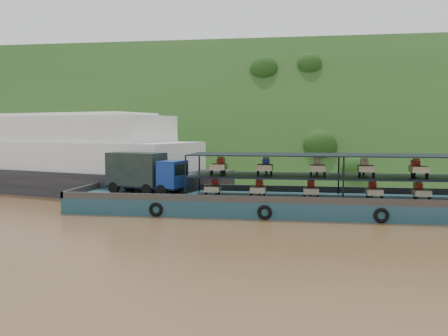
# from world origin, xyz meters

# --- Properties ---
(ground) EXTENTS (160.00, 160.00, 0.00)m
(ground) POSITION_xyz_m (0.00, 0.00, 0.00)
(ground) COLOR brown
(ground) RESTS_ON ground
(hillside) EXTENTS (140.00, 39.60, 39.60)m
(hillside) POSITION_xyz_m (0.00, 36.00, 0.00)
(hillside) COLOR #1D3915
(hillside) RESTS_ON ground
(cargo_barge) EXTENTS (35.00, 7.18, 4.54)m
(cargo_barge) POSITION_xyz_m (2.97, 0.55, 1.13)
(cargo_barge) COLOR #15444A
(cargo_barge) RESTS_ON ground
(passenger_ferry) EXTENTS (40.93, 21.16, 8.05)m
(passenger_ferry) POSITION_xyz_m (-22.64, 11.78, 3.49)
(passenger_ferry) COLOR black
(passenger_ferry) RESTS_ON ground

